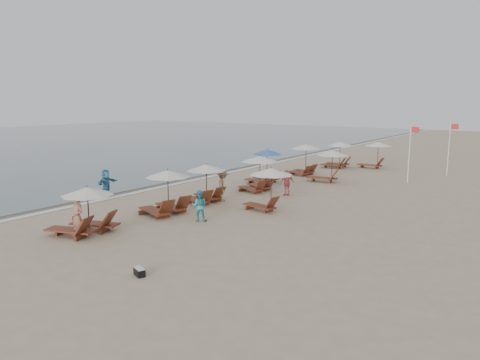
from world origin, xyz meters
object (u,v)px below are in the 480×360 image
Objects in this scene: inland_station_1 at (327,164)px; beachgoer_mid_a at (199,206)px; lounger_station_6 at (337,155)px; waterline_walker at (106,183)px; duffel_bag at (139,272)px; lounger_station_4 at (264,167)px; beachgoer_near at (77,217)px; flag_pole_near at (410,150)px; inland_station_0 at (267,184)px; inland_station_2 at (374,153)px; lounger_station_1 at (164,194)px; lounger_station_2 at (203,184)px; lounger_station_5 at (304,158)px; beachgoer_far_a at (287,183)px; lounger_station_3 at (257,172)px; beachgoer_mid_b at (223,186)px; lounger_station_0 at (84,212)px.

beachgoer_mid_a is (-0.52, -13.24, -0.55)m from inland_station_1.
waterline_walker is at bearing -108.22° from lounger_station_6.
lounger_station_6 reaches higher than duffel_bag.
lounger_station_4 is 15.38m from beachgoer_near.
lounger_station_4 is 0.60× the size of flag_pole_near.
inland_station_1 is at bearing -43.14° from waterline_walker.
beachgoer_near is (-3.82, -8.59, -0.51)m from inland_station_0.
waterline_walker is (-5.11, -9.36, -0.28)m from lounger_station_4.
inland_station_2 is 0.68× the size of flag_pole_near.
lounger_station_1 is at bearing -108.35° from waterline_walker.
lounger_station_2 is at bearing -100.30° from inland_station_2.
inland_station_1 is at bearing 84.57° from beachgoer_near.
lounger_station_6 is (0.54, 5.13, -0.25)m from lounger_station_5.
waterline_walker is (-9.51, -2.57, -0.59)m from inland_station_0.
beachgoer_far_a is at bearing -125.23° from beachgoer_mid_a.
inland_station_2 is 1.86× the size of beachgoer_mid_a.
inland_station_2 is 21.69m from beachgoer_mid_a.
lounger_station_5 is at bearing 94.46° from lounger_station_3.
beachgoer_mid_b reaches higher than waterline_walker.
beachgoer_mid_a is (-1.00, -21.65, -0.59)m from inland_station_2.
lounger_station_0 is 19.47m from lounger_station_5.
waterline_walker is 0.41× the size of flag_pole_near.
flag_pole_near is at bearing -139.33° from beachgoer_mid_a.
flag_pole_near reaches higher than lounger_station_4.
lounger_station_5 reaches higher than lounger_station_4.
lounger_station_3 is at bearing -108.85° from beachgoer_mid_a.
lounger_station_5 is at bearing 146.93° from inland_station_1.
lounger_station_1 reaches higher than inland_station_1.
inland_station_1 is at bearing 79.85° from lounger_station_0.
beachgoer_near is at bearing -93.03° from lounger_station_3.
lounger_station_4 is at bearing 94.26° from lounger_station_2.
lounger_station_0 is 5.84m from duffel_bag.
inland_station_2 is at bearing 79.70° from lounger_station_2.
lounger_station_1 is 1.04× the size of lounger_station_2.
inland_station_1 is 1.04× the size of inland_station_2.
inland_station_0 and inland_station_1 have the same top height.
lounger_station_6 is at bearing 83.99° from lounger_station_5.
duffel_bag is (4.46, -13.94, -1.08)m from lounger_station_3.
lounger_station_4 reaches higher than lounger_station_2.
flag_pole_near is (7.62, 21.19, 1.37)m from beachgoer_near.
inland_station_0 is 1.50× the size of beachgoer_mid_b.
lounger_station_0 is 1.85× the size of beachgoer_mid_a.
lounger_station_5 is 0.96× the size of inland_station_0.
lounger_station_6 is at bearing 100.92° from inland_station_0.
lounger_station_1 is 1.48× the size of beachgoer_near.
inland_station_1 is 1.93× the size of beachgoer_mid_a.
inland_station_2 is 5.14× the size of duffel_bag.
lounger_station_1 is at bearing 134.32° from beachgoer_mid_b.
inland_station_1 is 5.34× the size of duffel_bag.
inland_station_0 is 13.19m from flag_pole_near.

